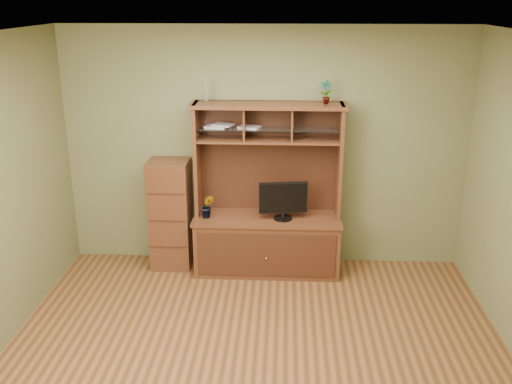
{
  "coord_description": "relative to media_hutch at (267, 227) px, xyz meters",
  "views": [
    {
      "loc": [
        0.23,
        -4.19,
        2.99
      ],
      "look_at": [
        -0.05,
        1.2,
        1.11
      ],
      "focal_mm": 40.0,
      "sensor_mm": 36.0,
      "label": 1
    }
  ],
  "objects": [
    {
      "name": "room",
      "position": [
        -0.05,
        -1.73,
        0.83
      ],
      "size": [
        4.54,
        4.04,
        2.74
      ],
      "color": "#503217",
      "rests_on": "ground"
    },
    {
      "name": "side_cabinet",
      "position": [
        -1.1,
        0.05,
        0.11
      ],
      "size": [
        0.45,
        0.41,
        1.26
      ],
      "color": "#401F12",
      "rests_on": "room"
    },
    {
      "name": "reed_diffuser",
      "position": [
        -0.66,
        0.08,
        1.49
      ],
      "size": [
        0.05,
        0.05,
        0.27
      ],
      "color": "silver",
      "rests_on": "media_hutch"
    },
    {
      "name": "magazines",
      "position": [
        -0.42,
        0.08,
        1.13
      ],
      "size": [
        0.62,
        0.23,
        0.04
      ],
      "color": "#BDBCC2",
      "rests_on": "media_hutch"
    },
    {
      "name": "media_hutch",
      "position": [
        0.0,
        0.0,
        0.0
      ],
      "size": [
        1.66,
        0.61,
        1.9
      ],
      "color": "#401F12",
      "rests_on": "room"
    },
    {
      "name": "top_plant",
      "position": [
        0.6,
        0.08,
        1.5
      ],
      "size": [
        0.14,
        0.1,
        0.25
      ],
      "primitive_type": "imported",
      "rotation": [
        0.0,
        0.0,
        -0.09
      ],
      "color": "#265D20",
      "rests_on": "media_hutch"
    },
    {
      "name": "orchid_plant",
      "position": [
        -0.66,
        -0.08,
        0.26
      ],
      "size": [
        0.15,
        0.13,
        0.27
      ],
      "primitive_type": "imported",
      "rotation": [
        0.0,
        0.0,
        0.06
      ],
      "color": "#28501B",
      "rests_on": "media_hutch"
    },
    {
      "name": "monitor",
      "position": [
        0.17,
        -0.08,
        0.35
      ],
      "size": [
        0.53,
        0.2,
        0.42
      ],
      "rotation": [
        0.0,
        0.0,
        0.15
      ],
      "color": "black",
      "rests_on": "media_hutch"
    }
  ]
}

